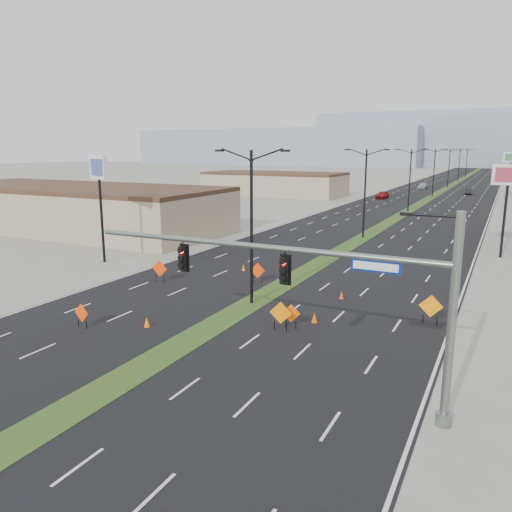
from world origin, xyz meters
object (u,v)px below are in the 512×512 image
at_px(streetlight_1, 365,191).
at_px(car_far, 423,186).
at_px(streetlight_0, 251,223).
at_px(construction_sign_3, 291,314).
at_px(streetlight_2, 410,178).
at_px(streetlight_5, 459,164).
at_px(streetlight_6, 467,162).
at_px(car_mid, 468,192).
at_px(streetlight_3, 434,171).
at_px(construction_sign_5, 431,307).
at_px(pole_sign_east_near, 508,183).
at_px(signal_mast, 328,286).
at_px(construction_sign_4, 281,314).
at_px(pole_sign_west, 99,176).
at_px(car_left, 382,195).
at_px(streetlight_4, 449,167).
at_px(cone_1, 314,318).
at_px(pole_sign_east_far, 511,161).
at_px(cone_2, 342,295).
at_px(construction_sign_0, 82,314).
at_px(cone_0, 147,322).
at_px(cone_3, 244,268).
at_px(construction_sign_2, 258,271).

relative_size(streetlight_1, car_far, 2.17).
height_order(streetlight_0, construction_sign_3, streetlight_0).
xyz_separation_m(streetlight_2, streetlight_5, (0.00, 84.00, 0.00)).
bearing_deg(streetlight_6, car_mid, -85.09).
bearing_deg(streetlight_3, car_mid, 56.51).
height_order(construction_sign_5, pole_sign_east_near, pole_sign_east_near).
relative_size(streetlight_2, construction_sign_5, 5.57).
relative_size(signal_mast, streetlight_6, 1.63).
bearing_deg(construction_sign_4, pole_sign_west, 150.25).
xyz_separation_m(streetlight_2, car_left, (-8.63, 19.37, -4.65)).
xyz_separation_m(streetlight_4, cone_1, (5.03, -113.64, -5.11)).
bearing_deg(pole_sign_east_far, streetlight_0, -92.78).
distance_m(streetlight_0, streetlight_4, 112.00).
distance_m(streetlight_2, cone_2, 52.81).
relative_size(construction_sign_0, pole_sign_west, 0.15).
bearing_deg(pole_sign_west, car_left, 106.45).
xyz_separation_m(cone_0, cone_2, (8.36, 10.39, -0.02)).
xyz_separation_m(signal_mast, streetlight_5, (-8.56, 150.00, 0.63)).
height_order(signal_mast, car_far, signal_mast).
bearing_deg(streetlight_4, construction_sign_0, -93.11).
distance_m(streetlight_1, car_left, 48.37).
relative_size(signal_mast, cone_3, 29.55).
xyz_separation_m(streetlight_5, car_far, (-5.39, -33.91, -4.75)).
relative_size(streetlight_2, car_mid, 2.56).
relative_size(cone_2, cone_3, 1.00).
relative_size(streetlight_4, pole_sign_east_far, 1.07).
relative_size(construction_sign_3, cone_0, 2.40).
distance_m(streetlight_4, construction_sign_3, 115.28).
bearing_deg(construction_sign_3, streetlight_1, 79.03).
bearing_deg(construction_sign_2, pole_sign_east_near, 39.65).
distance_m(cone_1, cone_2, 5.33).
xyz_separation_m(streetlight_1, car_far, (-5.39, 78.09, -4.75)).
height_order(car_left, cone_3, car_left).
xyz_separation_m(streetlight_5, construction_sign_4, (3.78, -143.78, -4.41)).
distance_m(streetlight_3, pole_sign_east_far, 14.85).
xyz_separation_m(signal_mast, car_far, (-13.95, 116.09, -4.12)).
bearing_deg(construction_sign_5, car_far, 92.41).
relative_size(streetlight_5, car_far, 2.17).
distance_m(signal_mast, streetlight_2, 66.56).
height_order(signal_mast, streetlight_3, streetlight_3).
distance_m(car_left, cone_3, 67.71).
height_order(signal_mast, streetlight_4, streetlight_4).
xyz_separation_m(streetlight_4, car_far, (-5.39, -5.91, -4.75)).
bearing_deg(pole_sign_east_far, streetlight_4, 126.49).
bearing_deg(construction_sign_5, construction_sign_0, -158.09).
bearing_deg(cone_2, construction_sign_0, -133.56).
distance_m(streetlight_6, cone_3, 160.38).
xyz_separation_m(streetlight_2, cone_0, (-3.33, -62.70, -5.12)).
bearing_deg(pole_sign_east_near, streetlight_6, 97.36).
height_order(streetlight_5, pole_sign_west, streetlight_5).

